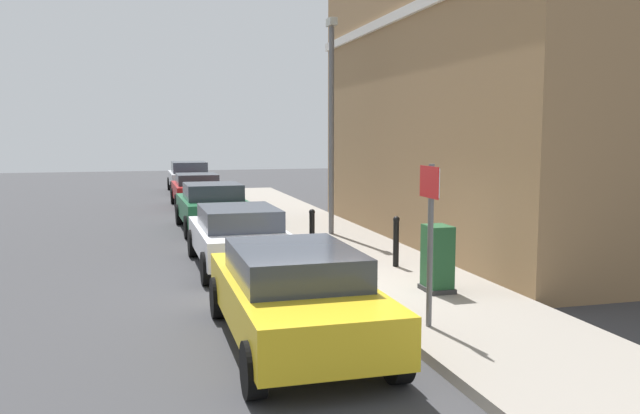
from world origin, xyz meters
TOP-DOWN VIEW (x-y plane):
  - ground at (0.00, 0.00)m, footprint 80.00×80.00m
  - sidewalk at (1.81, 6.00)m, footprint 2.77×30.00m
  - corner_building at (6.21, 4.21)m, footprint 6.12×12.42m
  - car_yellow at (-1.01, -2.72)m, footprint 1.91×4.35m
  - car_white at (-1.01, 2.61)m, footprint 1.92×4.09m
  - car_green at (-0.98, 8.24)m, footprint 2.02×4.08m
  - car_red at (-0.95, 14.53)m, footprint 1.88×3.92m
  - car_silver at (-0.79, 21.20)m, footprint 1.97×4.06m
  - utility_cabinet at (1.92, -0.98)m, footprint 0.46×0.61m
  - bollard_near_cabinet at (2.02, 1.18)m, footprint 0.14×0.14m
  - bollard_far_kerb at (0.68, 2.84)m, footprint 0.14×0.14m
  - street_sign at (0.91, -2.84)m, footprint 0.08×0.60m
  - lamppost at (1.97, 5.75)m, footprint 0.20×0.44m

SIDE VIEW (x-z plane):
  - ground at x=0.00m, z-range 0.00..0.00m
  - sidewalk at x=1.81m, z-range 0.00..0.15m
  - utility_cabinet at x=1.92m, z-range 0.11..1.26m
  - car_red at x=-0.95m, z-range 0.05..1.35m
  - bollard_near_cabinet at x=2.02m, z-range 0.19..1.22m
  - bollard_far_kerb at x=0.68m, z-range 0.19..1.22m
  - car_white at x=-1.01m, z-range 0.05..1.37m
  - car_yellow at x=-1.01m, z-range 0.05..1.40m
  - car_green at x=-0.98m, z-range 0.03..1.43m
  - car_silver at x=-0.79m, z-range 0.03..1.51m
  - street_sign at x=0.91m, z-range 0.51..2.81m
  - lamppost at x=1.97m, z-range 0.44..6.16m
  - corner_building at x=6.21m, z-range 0.00..8.51m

